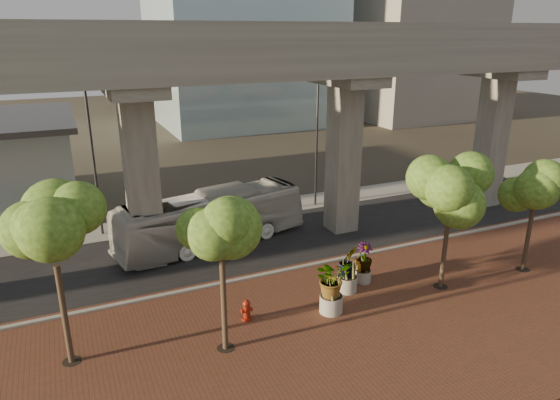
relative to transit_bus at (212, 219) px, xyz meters
name	(u,v)px	position (x,y,z in m)	size (l,w,h in m)	color
ground	(265,258)	(2.12, -2.96, -1.59)	(160.00, 160.00, 0.00)	#353026
brick_plaza	(339,333)	(2.12, -10.96, -1.56)	(70.00, 13.00, 0.06)	brown
asphalt_road	(252,244)	(2.12, -0.96, -1.57)	(90.00, 8.00, 0.04)	black
curb_strip	(280,272)	(2.12, -4.96, -1.51)	(70.00, 0.25, 0.16)	#9D9B92
far_sidewalk	(223,214)	(2.12, 4.54, -1.56)	(90.00, 3.00, 0.06)	#9D9B92
transit_viaduct	(250,122)	(2.12, -0.96, 5.70)	(72.00, 5.60, 12.40)	#9A998C
midrise_block	(417,30)	(40.12, 33.04, 10.41)	(18.00, 16.00, 24.00)	gray
transit_bus	(212,219)	(0.00, 0.00, 0.00)	(2.68, 11.41, 3.18)	silver
parked_car	(483,179)	(23.04, 2.04, -0.93)	(1.40, 4.04, 1.33)	black
fire_hydrant	(247,310)	(-1.03, -8.46, -1.06)	(0.50, 0.45, 0.99)	maroon
planter_front	(332,281)	(2.62, -9.40, 0.00)	(2.30, 2.30, 2.53)	#B0AC9F
planter_right	(364,259)	(5.48, -7.59, -0.27)	(1.94, 1.94, 2.07)	gray
planter_left	(348,263)	(4.27, -8.05, -0.08)	(2.17, 2.17, 2.39)	gray
street_tree_far_west	(52,238)	(-8.14, -8.47, 3.57)	(3.71, 3.71, 6.81)	#4C3C2B
street_tree_near_west	(221,233)	(-2.53, -10.06, 3.42)	(3.62, 3.62, 6.62)	#4C3C2B
street_tree_near_east	(452,191)	(8.69, -9.59, 3.41)	(4.03, 4.03, 6.79)	#4C3C2B
street_tree_far_east	(536,192)	(13.90, -9.90, 2.75)	(3.13, 3.13, 5.73)	#4C3C2B
streetlamp_west	(92,150)	(-5.80, 4.15, 3.76)	(0.45, 1.33, 9.17)	#2A2A2F
streetlamp_east	(318,134)	(8.80, 3.61, 3.65)	(0.45, 1.30, 8.99)	#333338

